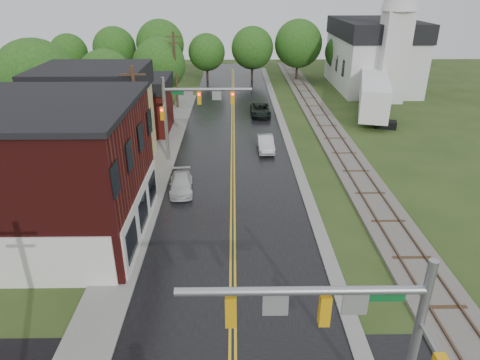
{
  "coord_description": "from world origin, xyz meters",
  "views": [
    {
      "loc": [
        0.11,
        -7.63,
        14.16
      ],
      "look_at": [
        0.45,
        15.29,
        3.5
      ],
      "focal_mm": 32.0,
      "sensor_mm": 36.0,
      "label": 1
    }
  ],
  "objects_px": {
    "traffic_signal_near": "(349,324)",
    "tree_left_e": "(161,66)",
    "brick_building": "(15,173)",
    "traffic_signal_far": "(190,104)",
    "pickup_white": "(181,184)",
    "church": "(376,47)",
    "tree_left_b": "(38,83)",
    "sedan_silver": "(265,144)",
    "utility_pole_b": "(138,126)",
    "semi_trailer": "(374,94)",
    "suv_dark": "(260,110)",
    "utility_pole_c": "(175,69)",
    "tree_left_c": "(107,78)"
  },
  "relations": [
    {
      "from": "tree_left_c",
      "to": "semi_trailer",
      "type": "height_order",
      "value": "tree_left_c"
    },
    {
      "from": "utility_pole_c",
      "to": "traffic_signal_far",
      "type": "bearing_deg",
      "value": -78.91
    },
    {
      "from": "tree_left_e",
      "to": "suv_dark",
      "type": "xyz_separation_m",
      "value": [
        12.02,
        -5.33,
        -4.16
      ]
    },
    {
      "from": "brick_building",
      "to": "utility_pole_c",
      "type": "bearing_deg",
      "value": 78.91
    },
    {
      "from": "tree_left_b",
      "to": "sedan_silver",
      "type": "xyz_separation_m",
      "value": [
        20.84,
        -2.61,
        -5.05
      ]
    },
    {
      "from": "sedan_silver",
      "to": "traffic_signal_near",
      "type": "bearing_deg",
      "value": -90.57
    },
    {
      "from": "brick_building",
      "to": "semi_trailer",
      "type": "distance_m",
      "value": 38.57
    },
    {
      "from": "traffic_signal_near",
      "to": "suv_dark",
      "type": "relative_size",
      "value": 1.55
    },
    {
      "from": "utility_pole_b",
      "to": "tree_left_b",
      "type": "distance_m",
      "value": 14.87
    },
    {
      "from": "traffic_signal_near",
      "to": "tree_left_e",
      "type": "height_order",
      "value": "tree_left_e"
    },
    {
      "from": "brick_building",
      "to": "traffic_signal_near",
      "type": "height_order",
      "value": "brick_building"
    },
    {
      "from": "tree_left_e",
      "to": "semi_trailer",
      "type": "distance_m",
      "value": 25.68
    },
    {
      "from": "utility_pole_b",
      "to": "tree_left_e",
      "type": "distance_m",
      "value": 23.99
    },
    {
      "from": "tree_left_b",
      "to": "traffic_signal_near",
      "type": "bearing_deg",
      "value": -54.51
    },
    {
      "from": "utility_pole_b",
      "to": "suv_dark",
      "type": "relative_size",
      "value": 1.9
    },
    {
      "from": "tree_left_e",
      "to": "sedan_silver",
      "type": "distance_m",
      "value": 20.81
    },
    {
      "from": "traffic_signal_far",
      "to": "utility_pole_c",
      "type": "distance_m",
      "value": 17.33
    },
    {
      "from": "utility_pole_b",
      "to": "suv_dark",
      "type": "xyz_separation_m",
      "value": [
        9.98,
        18.57,
        -4.06
      ]
    },
    {
      "from": "suv_dark",
      "to": "pickup_white",
      "type": "distance_m",
      "value": 20.84
    },
    {
      "from": "traffic_signal_far",
      "to": "pickup_white",
      "type": "distance_m",
      "value": 7.49
    },
    {
      "from": "utility_pole_b",
      "to": "semi_trailer",
      "type": "height_order",
      "value": "utility_pole_b"
    },
    {
      "from": "suv_dark",
      "to": "pickup_white",
      "type": "relative_size",
      "value": 1.17
    },
    {
      "from": "pickup_white",
      "to": "church",
      "type": "bearing_deg",
      "value": 48.76
    },
    {
      "from": "brick_building",
      "to": "tree_left_b",
      "type": "relative_size",
      "value": 1.48
    },
    {
      "from": "pickup_white",
      "to": "traffic_signal_far",
      "type": "bearing_deg",
      "value": 81.48
    },
    {
      "from": "brick_building",
      "to": "traffic_signal_far",
      "type": "xyz_separation_m",
      "value": [
        9.01,
        12.0,
        0.82
      ]
    },
    {
      "from": "traffic_signal_near",
      "to": "utility_pole_c",
      "type": "height_order",
      "value": "utility_pole_c"
    },
    {
      "from": "tree_left_c",
      "to": "brick_building",
      "type": "bearing_deg",
      "value": -86.86
    },
    {
      "from": "church",
      "to": "semi_trailer",
      "type": "height_order",
      "value": "church"
    },
    {
      "from": "utility_pole_c",
      "to": "sedan_silver",
      "type": "bearing_deg",
      "value": -56.35
    },
    {
      "from": "brick_building",
      "to": "tree_left_b",
      "type": "distance_m",
      "value": 17.8
    },
    {
      "from": "utility_pole_b",
      "to": "utility_pole_c",
      "type": "distance_m",
      "value": 22.0
    },
    {
      "from": "traffic_signal_near",
      "to": "tree_left_c",
      "type": "xyz_separation_m",
      "value": [
        -17.32,
        37.9,
        -0.46
      ]
    },
    {
      "from": "traffic_signal_near",
      "to": "tree_left_c",
      "type": "height_order",
      "value": "tree_left_c"
    },
    {
      "from": "traffic_signal_far",
      "to": "tree_left_b",
      "type": "distance_m",
      "value": 15.21
    },
    {
      "from": "church",
      "to": "traffic_signal_far",
      "type": "height_order",
      "value": "church"
    },
    {
      "from": "utility_pole_c",
      "to": "brick_building",
      "type": "bearing_deg",
      "value": -101.09
    },
    {
      "from": "brick_building",
      "to": "utility_pole_b",
      "type": "relative_size",
      "value": 1.59
    },
    {
      "from": "suv_dark",
      "to": "pickup_white",
      "type": "height_order",
      "value": "suv_dark"
    },
    {
      "from": "church",
      "to": "tree_left_b",
      "type": "height_order",
      "value": "church"
    },
    {
      "from": "traffic_signal_far",
      "to": "tree_left_c",
      "type": "bearing_deg",
      "value": 128.82
    },
    {
      "from": "traffic_signal_far",
      "to": "tree_left_e",
      "type": "distance_m",
      "value": 19.65
    },
    {
      "from": "church",
      "to": "semi_trailer",
      "type": "relative_size",
      "value": 1.44
    },
    {
      "from": "brick_building",
      "to": "suv_dark",
      "type": "xyz_separation_m",
      "value": [
        15.66,
        25.57,
        -3.49
      ]
    },
    {
      "from": "tree_left_c",
      "to": "semi_trailer",
      "type": "distance_m",
      "value": 30.12
    },
    {
      "from": "traffic_signal_far",
      "to": "sedan_silver",
      "type": "distance_m",
      "value": 8.1
    },
    {
      "from": "brick_building",
      "to": "semi_trailer",
      "type": "relative_size",
      "value": 1.03
    },
    {
      "from": "church",
      "to": "traffic_signal_far",
      "type": "xyz_separation_m",
      "value": [
        -23.47,
        -26.74,
        -0.86
      ]
    },
    {
      "from": "brick_building",
      "to": "tree_left_e",
      "type": "relative_size",
      "value": 1.75
    },
    {
      "from": "traffic_signal_near",
      "to": "semi_trailer",
      "type": "height_order",
      "value": "traffic_signal_near"
    }
  ]
}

